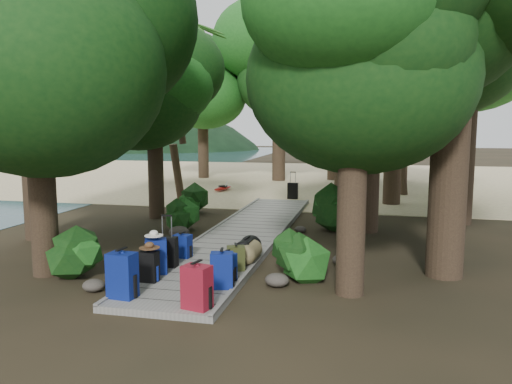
% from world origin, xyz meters
% --- Properties ---
extents(ground, '(120.00, 120.00, 0.00)m').
position_xyz_m(ground, '(0.00, 0.00, 0.00)').
color(ground, '#322719').
rests_on(ground, ground).
extents(sand_beach, '(40.00, 22.00, 0.02)m').
position_xyz_m(sand_beach, '(0.00, 16.00, 0.01)').
color(sand_beach, beige).
rests_on(sand_beach, ground).
extents(distant_hill, '(32.00, 16.00, 12.00)m').
position_xyz_m(distant_hill, '(-40.00, 48.00, 0.00)').
color(distant_hill, black).
rests_on(distant_hill, ground).
extents(boardwalk, '(2.00, 12.00, 0.12)m').
position_xyz_m(boardwalk, '(0.00, 1.00, 0.06)').
color(boardwalk, slate).
rests_on(boardwalk, ground).
extents(backpack_left_a, '(0.48, 0.36, 0.84)m').
position_xyz_m(backpack_left_a, '(-0.73, -4.52, 0.54)').
color(backpack_left_a, navy).
rests_on(backpack_left_a, boardwalk).
extents(backpack_left_b, '(0.34, 0.25, 0.62)m').
position_xyz_m(backpack_left_b, '(-0.67, -3.62, 0.43)').
color(backpack_left_b, black).
rests_on(backpack_left_b, boardwalk).
extents(backpack_left_c, '(0.49, 0.43, 0.75)m').
position_xyz_m(backpack_left_c, '(-0.74, -3.14, 0.50)').
color(backpack_left_c, navy).
rests_on(backpack_left_c, boardwalk).
extents(backpack_left_d, '(0.40, 0.31, 0.55)m').
position_xyz_m(backpack_left_d, '(-0.69, -1.88, 0.40)').
color(backpack_left_d, navy).
rests_on(backpack_left_d, boardwalk).
extents(backpack_right_a, '(0.49, 0.40, 0.76)m').
position_xyz_m(backpack_right_a, '(0.65, -4.72, 0.50)').
color(backpack_right_a, maroon).
rests_on(backpack_right_a, boardwalk).
extents(backpack_right_b, '(0.44, 0.35, 0.71)m').
position_xyz_m(backpack_right_b, '(0.75, -3.68, 0.47)').
color(backpack_right_b, navy).
rests_on(backpack_right_b, boardwalk).
extents(backpack_right_c, '(0.39, 0.33, 0.57)m').
position_xyz_m(backpack_right_c, '(0.70, -3.26, 0.41)').
color(backpack_right_c, navy).
rests_on(backpack_right_c, boardwalk).
extents(backpack_right_d, '(0.41, 0.36, 0.53)m').
position_xyz_m(backpack_right_d, '(0.70, -2.57, 0.39)').
color(backpack_right_d, '#343A1B').
rests_on(backpack_right_d, boardwalk).
extents(duffel_right_khaki, '(0.43, 0.62, 0.41)m').
position_xyz_m(duffel_right_khaki, '(0.81, -1.88, 0.32)').
color(duffel_right_khaki, olive).
rests_on(duffel_right_khaki, boardwalk).
extents(duffel_right_black, '(0.50, 0.74, 0.44)m').
position_xyz_m(duffel_right_black, '(0.71, -1.68, 0.34)').
color(duffel_right_black, black).
rests_on(duffel_right_black, boardwalk).
extents(suitcase_on_boardwalk, '(0.40, 0.22, 0.61)m').
position_xyz_m(suitcase_on_boardwalk, '(-0.72, -2.64, 0.43)').
color(suitcase_on_boardwalk, black).
rests_on(suitcase_on_boardwalk, boardwalk).
extents(lone_suitcase_on_sand, '(0.42, 0.24, 0.65)m').
position_xyz_m(lone_suitcase_on_sand, '(0.23, 8.01, 0.34)').
color(lone_suitcase_on_sand, black).
rests_on(lone_suitcase_on_sand, sand_beach).
extents(hat_brown, '(0.38, 0.38, 0.11)m').
position_xyz_m(hat_brown, '(-0.66, -3.60, 0.80)').
color(hat_brown, '#51351E').
rests_on(hat_brown, backpack_left_b).
extents(hat_white, '(0.36, 0.36, 0.12)m').
position_xyz_m(hat_white, '(-0.76, -3.17, 0.93)').
color(hat_white, silver).
rests_on(hat_white, backpack_left_c).
extents(kayak, '(1.26, 3.12, 0.30)m').
position_xyz_m(kayak, '(-3.26, 9.81, 0.17)').
color(kayak, '#A5130E').
rests_on(kayak, sand_beach).
extents(sun_lounger, '(0.74, 1.78, 0.56)m').
position_xyz_m(sun_lounger, '(2.54, 10.08, 0.30)').
color(sun_lounger, silver).
rests_on(sun_lounger, sand_beach).
extents(tree_right_a, '(4.29, 4.29, 7.15)m').
position_xyz_m(tree_right_a, '(2.94, -3.15, 3.58)').
color(tree_right_a, black).
rests_on(tree_right_a, ground).
extents(tree_right_b, '(5.76, 5.76, 10.29)m').
position_xyz_m(tree_right_b, '(4.73, -1.64, 5.15)').
color(tree_right_b, black).
rests_on(tree_right_b, ground).
extents(tree_right_c, '(4.96, 4.96, 8.58)m').
position_xyz_m(tree_right_c, '(3.21, 2.32, 4.29)').
color(tree_right_c, black).
rests_on(tree_right_c, ground).
extents(tree_right_d, '(5.59, 5.59, 10.25)m').
position_xyz_m(tree_right_d, '(5.95, 4.15, 5.12)').
color(tree_right_d, black).
rests_on(tree_right_d, ground).
extents(tree_right_e, '(5.18, 5.18, 9.32)m').
position_xyz_m(tree_right_e, '(4.08, 7.56, 4.66)').
color(tree_right_e, black).
rests_on(tree_right_e, ground).
extents(tree_right_f, '(6.10, 6.10, 10.89)m').
position_xyz_m(tree_right_f, '(6.86, 9.87, 5.44)').
color(tree_right_f, black).
rests_on(tree_right_f, ground).
extents(tree_left_a, '(4.48, 4.48, 7.46)m').
position_xyz_m(tree_left_a, '(-3.04, -3.31, 3.73)').
color(tree_left_a, black).
rests_on(tree_left_a, ground).
extents(tree_left_b, '(5.43, 5.43, 9.78)m').
position_xyz_m(tree_left_b, '(-5.27, -0.50, 4.89)').
color(tree_left_b, black).
rests_on(tree_left_b, ground).
extents(tree_left_c, '(4.09, 4.09, 7.11)m').
position_xyz_m(tree_left_c, '(-3.46, 2.99, 3.55)').
color(tree_left_c, black).
rests_on(tree_left_c, ground).
extents(tree_back_a, '(5.80, 5.80, 10.03)m').
position_xyz_m(tree_back_a, '(-1.55, 14.61, 5.02)').
color(tree_back_a, black).
rests_on(tree_back_a, ground).
extents(tree_back_b, '(5.14, 5.14, 9.18)m').
position_xyz_m(tree_back_b, '(1.31, 15.66, 4.59)').
color(tree_back_b, black).
rests_on(tree_back_b, ground).
extents(tree_back_c, '(4.56, 4.56, 8.20)m').
position_xyz_m(tree_back_c, '(4.94, 15.87, 4.10)').
color(tree_back_c, black).
rests_on(tree_back_c, ground).
extents(tree_back_d, '(5.11, 5.11, 8.51)m').
position_xyz_m(tree_back_d, '(-5.99, 15.10, 4.26)').
color(tree_back_d, black).
rests_on(tree_back_d, ground).
extents(palm_right_a, '(4.76, 4.76, 8.12)m').
position_xyz_m(palm_right_a, '(3.05, 5.39, 4.06)').
color(palm_right_a, '#183D11').
rests_on(palm_right_a, ground).
extents(palm_right_b, '(4.16, 4.16, 8.03)m').
position_xyz_m(palm_right_b, '(4.71, 10.53, 4.01)').
color(palm_right_b, '#183D11').
rests_on(palm_right_b, ground).
extents(palm_right_c, '(4.56, 4.56, 7.26)m').
position_xyz_m(palm_right_c, '(2.00, 12.86, 3.63)').
color(palm_right_c, '#183D11').
rests_on(palm_right_c, ground).
extents(palm_left_a, '(4.25, 4.25, 6.76)m').
position_xyz_m(palm_left_a, '(-4.35, 6.73, 3.38)').
color(palm_left_a, '#183D11').
rests_on(palm_left_a, ground).
extents(rock_left_a, '(0.41, 0.36, 0.22)m').
position_xyz_m(rock_left_a, '(-1.55, -4.05, 0.11)').
color(rock_left_a, '#4C473F').
rests_on(rock_left_a, ground).
extents(rock_left_b, '(0.37, 0.33, 0.20)m').
position_xyz_m(rock_left_b, '(-2.96, -2.49, 0.10)').
color(rock_left_b, '#4C473F').
rests_on(rock_left_b, ground).
extents(rock_left_c, '(0.55, 0.50, 0.30)m').
position_xyz_m(rock_left_c, '(-1.68, 0.42, 0.15)').
color(rock_left_c, '#4C473F').
rests_on(rock_left_c, ground).
extents(rock_left_d, '(0.33, 0.30, 0.18)m').
position_xyz_m(rock_left_d, '(-2.24, 2.70, 0.09)').
color(rock_left_d, '#4C473F').
rests_on(rock_left_d, ground).
extents(rock_right_a, '(0.45, 0.41, 0.25)m').
position_xyz_m(rock_right_a, '(1.61, -3.04, 0.12)').
color(rock_right_a, '#4C473F').
rests_on(rock_right_a, ground).
extents(rock_right_b, '(0.42, 0.38, 0.23)m').
position_xyz_m(rock_right_b, '(2.72, -1.33, 0.12)').
color(rock_right_b, '#4C473F').
rests_on(rock_right_b, ground).
extents(rock_right_c, '(0.32, 0.29, 0.18)m').
position_xyz_m(rock_right_c, '(1.39, 1.79, 0.09)').
color(rock_right_c, '#4C473F').
rests_on(rock_right_c, ground).
extents(rock_right_d, '(0.54, 0.48, 0.30)m').
position_xyz_m(rock_right_d, '(2.83, 4.11, 0.15)').
color(rock_right_d, '#4C473F').
rests_on(rock_right_d, ground).
extents(shrub_left_a, '(1.08, 1.08, 0.97)m').
position_xyz_m(shrub_left_a, '(-2.25, -3.32, 0.49)').
color(shrub_left_a, '#174D17').
rests_on(shrub_left_a, ground).
extents(shrub_left_b, '(0.98, 0.98, 0.88)m').
position_xyz_m(shrub_left_b, '(-1.85, 1.25, 0.44)').
color(shrub_left_b, '#174D17').
rests_on(shrub_left_b, ground).
extents(shrub_left_c, '(1.11, 1.11, 1.00)m').
position_xyz_m(shrub_left_c, '(-2.69, 4.03, 0.50)').
color(shrub_left_c, '#174D17').
rests_on(shrub_left_c, ground).
extents(shrub_right_a, '(1.02, 1.02, 0.91)m').
position_xyz_m(shrub_right_a, '(1.91, -2.58, 0.46)').
color(shrub_right_a, '#174D17').
rests_on(shrub_right_a, ground).
extents(shrub_right_b, '(1.44, 1.44, 1.29)m').
position_xyz_m(shrub_right_b, '(2.25, 2.33, 0.65)').
color(shrub_right_b, '#174D17').
rests_on(shrub_right_b, ground).
extents(shrub_right_c, '(0.85, 0.85, 0.77)m').
position_xyz_m(shrub_right_c, '(2.03, 6.00, 0.38)').
color(shrub_right_c, '#174D17').
rests_on(shrub_right_c, ground).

